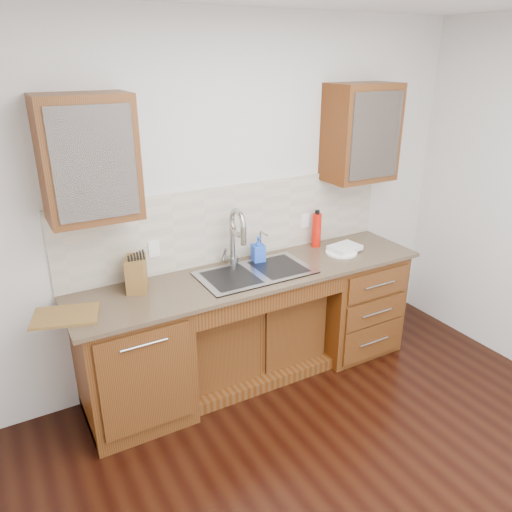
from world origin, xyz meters
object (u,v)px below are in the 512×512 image
water_bottle (316,230)px  knife_block (136,274)px  soap_bottle (258,249)px  cutting_board (66,316)px  plate (341,252)px

water_bottle → knife_block: 1.54m
water_bottle → knife_block: (-1.54, -0.07, -0.03)m
soap_bottle → cutting_board: soap_bottle is taller
soap_bottle → plate: soap_bottle is taller
soap_bottle → cutting_board: 1.47m
plate → knife_block: bearing=174.3°
soap_bottle → water_bottle: 0.59m
water_bottle → cutting_board: 2.06m
plate → knife_block: (-1.63, 0.16, 0.11)m
plate → cutting_board: bearing=-179.9°
plate → cutting_board: (-2.13, -0.00, 0.00)m
cutting_board → knife_block: bearing=18.4°
water_bottle → soap_bottle: bearing=-174.5°
soap_bottle → water_bottle: (0.59, 0.06, 0.04)m
soap_bottle → knife_block: size_ratio=0.89×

